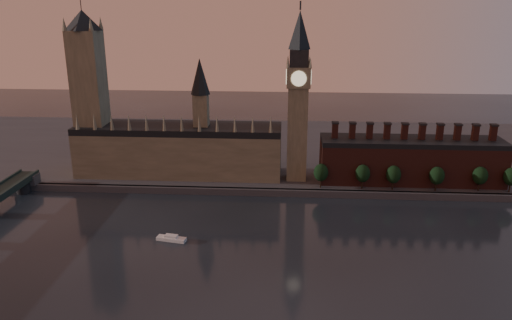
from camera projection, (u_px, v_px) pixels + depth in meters
The scene contains 13 objects.
ground at pixel (275, 274), 212.08m from camera, with size 900.00×900.00×0.00m, color black.
north_bank at pixel (282, 151), 380.79m from camera, with size 900.00×182.00×4.00m.
palace_of_westminster at pixel (180, 147), 318.74m from camera, with size 130.00×30.30×74.00m.
victoria_tower at pixel (89, 88), 310.87m from camera, with size 24.00×24.00×108.00m.
big_ben at pixel (298, 96), 298.85m from camera, with size 15.00×15.00×107.00m.
chimney_block at pixel (411, 160), 306.40m from camera, with size 110.00×25.00×37.00m.
embankment_tree_0 at pixel (321, 173), 296.71m from camera, with size 8.60×8.60×14.88m.
embankment_tree_1 at pixel (363, 173), 295.15m from camera, with size 8.60×8.60×14.88m.
embankment_tree_2 at pixel (394, 174), 293.38m from camera, with size 8.60×8.60×14.88m.
embankment_tree_3 at pixel (437, 176), 291.36m from camera, with size 8.60×8.60×14.88m.
embankment_tree_4 at pixel (480, 176), 291.34m from camera, with size 8.60×8.60×14.88m.
embankment_tree_5 at pixel (511, 177), 289.58m from camera, with size 8.60×8.60×14.88m.
river_boat at pixel (171, 238), 241.47m from camera, with size 14.94×6.77×2.89m.
Camera 1 is at (3.79, -187.54, 110.52)m, focal length 35.00 mm.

